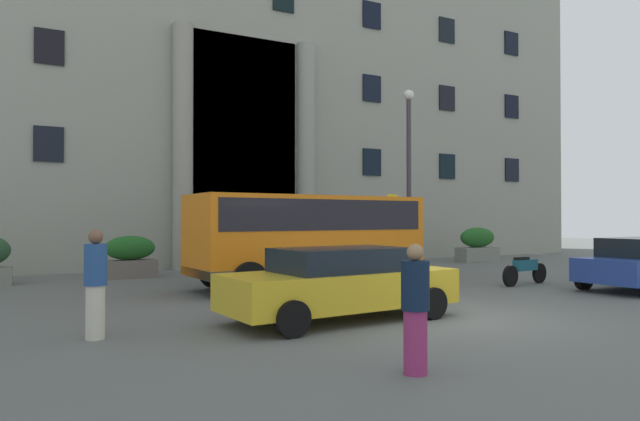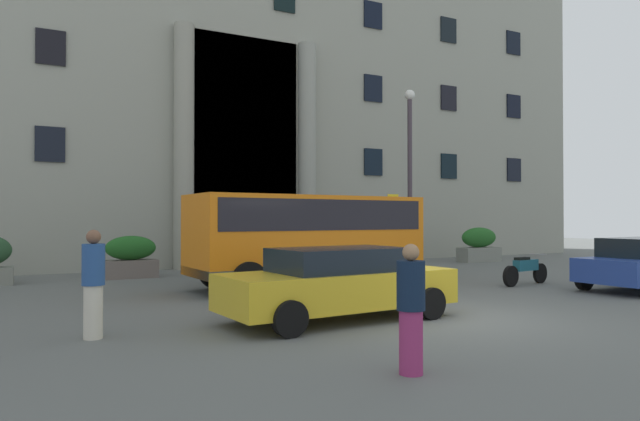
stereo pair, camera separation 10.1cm
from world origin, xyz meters
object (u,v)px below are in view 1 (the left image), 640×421
object	(u,v)px
white_taxi_kerbside	(341,283)
motorcycle_far_end	(524,269)
hedge_planter_east	(477,245)
orange_minibus	(308,232)
pedestrian_child_trailing	(415,309)
pedestrian_woman_dark_dress	(95,284)
bus_stop_sign	(392,225)
lamppost_plaza_centre	(409,163)
hedge_planter_far_east	(130,258)

from	to	relation	value
white_taxi_kerbside	motorcycle_far_end	world-z (taller)	white_taxi_kerbside
hedge_planter_east	orange_minibus	bearing A→B (deg)	-156.51
hedge_planter_east	pedestrian_child_trailing	world-z (taller)	pedestrian_child_trailing
orange_minibus	pedestrian_woman_dark_dress	xyz separation A→B (m)	(-6.11, -4.42, -0.66)
motorcycle_far_end	pedestrian_child_trailing	bearing A→B (deg)	-153.68
bus_stop_sign	pedestrian_woman_dark_dress	size ratio (longest dim) A/B	1.57
motorcycle_far_end	lamppost_plaza_centre	xyz separation A→B (m)	(0.15, 5.76, 3.62)
motorcycle_far_end	lamppost_plaza_centre	distance (m)	6.80
bus_stop_sign	hedge_planter_far_east	distance (m)	8.87
motorcycle_far_end	pedestrian_child_trailing	size ratio (longest dim) A/B	1.25
orange_minibus	hedge_planter_east	bearing A→B (deg)	20.17
bus_stop_sign	lamppost_plaza_centre	xyz separation A→B (m)	(1.84, 1.47, 2.36)
lamppost_plaza_centre	bus_stop_sign	bearing A→B (deg)	-141.31
bus_stop_sign	hedge_planter_far_east	bearing A→B (deg)	159.32
hedge_planter_east	pedestrian_woman_dark_dress	distance (m)	19.39
orange_minibus	pedestrian_woman_dark_dress	bearing A→B (deg)	-147.41
orange_minibus	pedestrian_woman_dark_dress	size ratio (longest dim) A/B	3.79
orange_minibus	motorcycle_far_end	xyz separation A→B (m)	(5.90, -2.45, -1.10)
pedestrian_woman_dark_dress	motorcycle_far_end	bearing A→B (deg)	133.97
bus_stop_sign	white_taxi_kerbside	distance (m)	8.99
hedge_planter_far_east	white_taxi_kerbside	bearing A→B (deg)	-76.79
hedge_planter_far_east	lamppost_plaza_centre	distance (m)	10.77
hedge_planter_far_east	pedestrian_woman_dark_dress	world-z (taller)	pedestrian_woman_dark_dress
hedge_planter_far_east	lamppost_plaza_centre	world-z (taller)	lamppost_plaza_centre
bus_stop_sign	orange_minibus	bearing A→B (deg)	-156.43
orange_minibus	motorcycle_far_end	world-z (taller)	orange_minibus
motorcycle_far_end	pedestrian_child_trailing	xyz separation A→B (m)	(-8.68, -6.05, 0.36)
white_taxi_kerbside	orange_minibus	bearing A→B (deg)	65.70
hedge_planter_far_east	motorcycle_far_end	distance (m)	12.39
motorcycle_far_end	hedge_planter_far_east	bearing A→B (deg)	134.78
bus_stop_sign	white_taxi_kerbside	bearing A→B (deg)	-131.71
bus_stop_sign	hedge_planter_east	bearing A→B (deg)	23.44
white_taxi_kerbside	pedestrian_child_trailing	world-z (taller)	pedestrian_child_trailing
white_taxi_kerbside	lamppost_plaza_centre	xyz separation A→B (m)	(7.79, 8.15, 3.35)
pedestrian_child_trailing	hedge_planter_east	bearing A→B (deg)	16.51
orange_minibus	white_taxi_kerbside	bearing A→B (deg)	-113.14
hedge_planter_far_east	lamppost_plaza_centre	xyz separation A→B (m)	(10.08, -1.64, 3.41)
orange_minibus	pedestrian_child_trailing	size ratio (longest dim) A/B	4.11
pedestrian_child_trailing	lamppost_plaza_centre	distance (m)	15.09
lamppost_plaza_centre	orange_minibus	bearing A→B (deg)	-151.30
bus_stop_sign	pedestrian_child_trailing	distance (m)	12.50
bus_stop_sign	motorcycle_far_end	xyz separation A→B (m)	(1.69, -4.28, -1.26)
orange_minibus	white_taxi_kerbside	distance (m)	5.21
pedestrian_woman_dark_dress	lamppost_plaza_centre	world-z (taller)	lamppost_plaza_centre
hedge_planter_east	pedestrian_woman_dark_dress	bearing A→B (deg)	-151.71
bus_stop_sign	lamppost_plaza_centre	size ratio (longest dim) A/B	0.40
white_taxi_kerbside	lamppost_plaza_centre	world-z (taller)	lamppost_plaza_centre
white_taxi_kerbside	lamppost_plaza_centre	size ratio (longest dim) A/B	0.68
bus_stop_sign	lamppost_plaza_centre	world-z (taller)	lamppost_plaza_centre
white_taxi_kerbside	pedestrian_child_trailing	bearing A→B (deg)	-110.27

